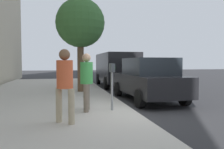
% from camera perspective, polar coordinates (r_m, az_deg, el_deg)
% --- Properties ---
extents(ground_plane, '(80.00, 80.00, 0.00)m').
position_cam_1_polar(ground_plane, '(7.03, 5.54, -10.04)').
color(ground_plane, '#2B2B2D').
rests_on(ground_plane, ground).
extents(sidewalk_slab, '(28.00, 6.00, 0.15)m').
position_cam_1_polar(sidewalk_slab, '(6.75, -19.92, -10.12)').
color(sidewalk_slab, '#B7B2A8').
rests_on(sidewalk_slab, ground_plane).
extents(parking_meter, '(0.36, 0.12, 1.41)m').
position_cam_1_polar(parking_meter, '(6.77, -0.01, -0.54)').
color(parking_meter, gray).
rests_on(parking_meter, sidewalk_slab).
extents(pedestrian_at_meter, '(0.51, 0.37, 1.71)m').
position_cam_1_polar(pedestrian_at_meter, '(6.72, -6.45, -0.75)').
color(pedestrian_at_meter, '#726656').
rests_on(pedestrian_at_meter, sidewalk_slab).
extents(pedestrian_bystander, '(0.40, 0.44, 1.76)m').
position_cam_1_polar(pedestrian_bystander, '(5.42, -11.84, -1.32)').
color(pedestrian_bystander, tan).
rests_on(pedestrian_bystander, sidewalk_slab).
extents(parked_sedan_near, '(4.45, 2.06, 1.77)m').
position_cam_1_polar(parked_sedan_near, '(9.50, 9.06, -1.18)').
color(parked_sedan_near, black).
rests_on(parked_sedan_near, ground_plane).
extents(parked_van_far, '(5.23, 2.18, 2.18)m').
position_cam_1_polar(parked_van_far, '(15.02, 0.99, 1.79)').
color(parked_van_far, black).
rests_on(parked_van_far, ground_plane).
extents(street_tree, '(2.40, 2.40, 4.58)m').
position_cam_1_polar(street_tree, '(11.45, -8.01, 12.60)').
color(street_tree, brown).
rests_on(street_tree, sidewalk_slab).
extents(traffic_signal, '(0.24, 0.44, 3.60)m').
position_cam_1_polar(traffic_signal, '(16.13, -7.10, 6.54)').
color(traffic_signal, black).
rests_on(traffic_signal, sidewalk_slab).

